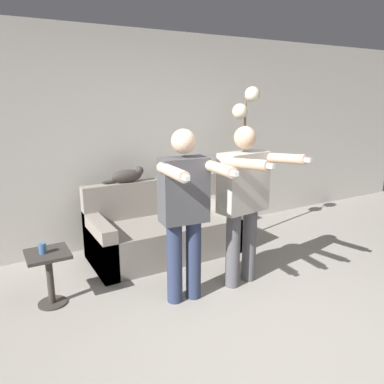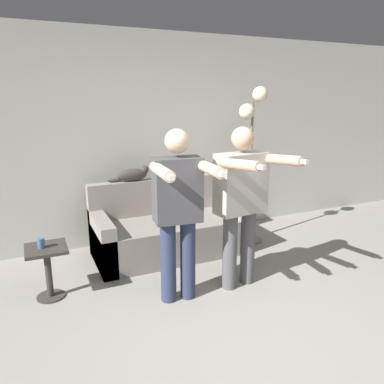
{
  "view_description": "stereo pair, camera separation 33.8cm",
  "coord_description": "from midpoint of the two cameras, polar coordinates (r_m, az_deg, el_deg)",
  "views": [
    {
      "loc": [
        -1.81,
        -1.76,
        1.84
      ],
      "look_at": [
        0.04,
        1.49,
        0.87
      ],
      "focal_mm": 35.0,
      "sensor_mm": 36.0,
      "label": 1
    },
    {
      "loc": [
        -1.51,
        -1.91,
        1.84
      ],
      "look_at": [
        0.04,
        1.49,
        0.87
      ],
      "focal_mm": 35.0,
      "sensor_mm": 36.0,
      "label": 2
    }
  ],
  "objects": [
    {
      "name": "side_table",
      "position": [
        3.67,
        -18.71,
        -10.22
      ],
      "size": [
        0.36,
        0.36,
        0.5
      ],
      "color": "#38332D",
      "rests_on": "ground_plane"
    },
    {
      "name": "couch",
      "position": [
        4.48,
        -1.37,
        -5.92
      ],
      "size": [
        1.76,
        0.82,
        0.85
      ],
      "color": "gray",
      "rests_on": "ground_plane"
    },
    {
      "name": "wall_back",
      "position": [
        4.79,
        -4.03,
        8.03
      ],
      "size": [
        10.0,
        0.05,
        2.6
      ],
      "color": "beige",
      "rests_on": "ground_plane"
    },
    {
      "name": "cat",
      "position": [
        4.46,
        -6.86,
        2.66
      ],
      "size": [
        0.5,
        0.14,
        0.18
      ],
      "color": "#3D3833",
      "rests_on": "couch"
    },
    {
      "name": "person_right",
      "position": [
        3.56,
        10.33,
        -0.75
      ],
      "size": [
        0.63,
        0.73,
        1.57
      ],
      "rotation": [
        0.0,
        0.0,
        0.13
      ],
      "color": "#56565B",
      "rests_on": "ground_plane"
    },
    {
      "name": "cup",
      "position": [
        3.59,
        -19.54,
        -7.38
      ],
      "size": [
        0.07,
        0.07,
        0.09
      ],
      "color": "#3D6693",
      "rests_on": "side_table"
    },
    {
      "name": "ground_plane",
      "position": [
        3.08,
        15.33,
        -22.69
      ],
      "size": [
        16.0,
        16.0,
        0.0
      ],
      "primitive_type": "plane",
      "color": "gray"
    },
    {
      "name": "person_left",
      "position": [
        3.25,
        0.87,
        -2.21
      ],
      "size": [
        0.53,
        0.71,
        1.57
      ],
      "rotation": [
        0.0,
        0.0,
        -0.11
      ],
      "color": "#2D3856",
      "rests_on": "ground_plane"
    },
    {
      "name": "floor_lamp",
      "position": [
        4.69,
        11.27,
        9.15
      ],
      "size": [
        0.37,
        0.36,
        1.95
      ],
      "color": "#756047",
      "rests_on": "ground_plane"
    }
  ]
}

